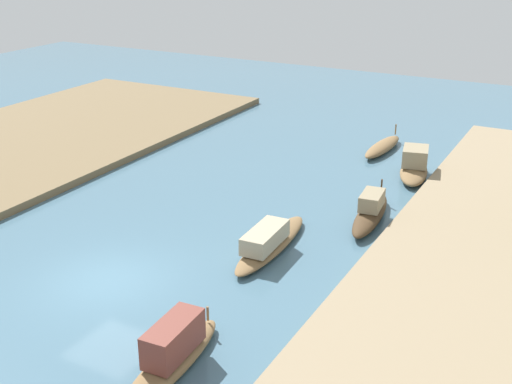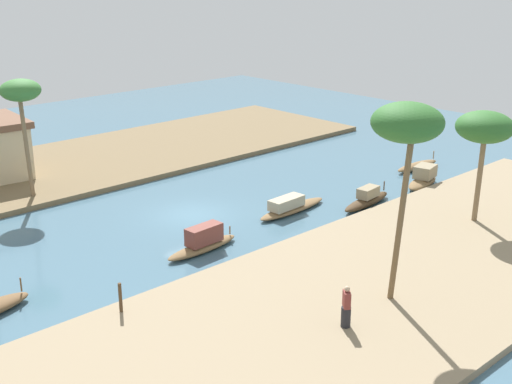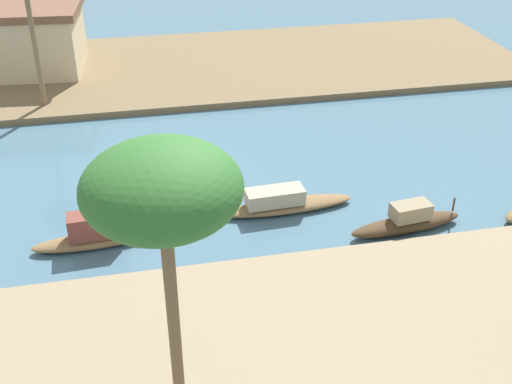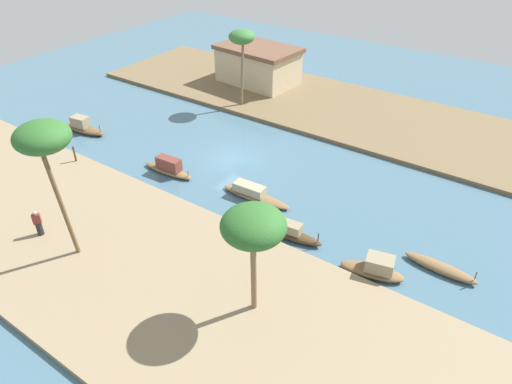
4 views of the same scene
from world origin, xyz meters
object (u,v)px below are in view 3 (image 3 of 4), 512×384
Objects in this scene: palm_tree_left_near at (162,195)px; sampan_downstream_large at (95,233)px; sampan_with_red_awning at (283,202)px; sampan_near_left_bank at (407,221)px; riverside_building at (10,38)px.

sampan_downstream_large is at bearing 102.25° from palm_tree_left_near.
sampan_downstream_large is 0.83× the size of sampan_with_red_awning.
sampan_near_left_bank is at bearing -31.02° from sampan_with_red_awning.
sampan_downstream_large is at bearing 166.56° from sampan_near_left_bank.
sampan_downstream_large reaches higher than sampan_with_red_awning.
sampan_with_red_awning is at bearing -51.27° from riverside_building.
sampan_near_left_bank is 0.54× the size of palm_tree_left_near.
sampan_near_left_bank is at bearing -10.00° from sampan_downstream_large.
palm_tree_left_near reaches higher than sampan_downstream_large.
sampan_with_red_awning is (7.06, 0.90, -0.13)m from sampan_downstream_large.
riverside_building is (-6.91, 28.45, -5.44)m from palm_tree_left_near.
sampan_downstream_large is 0.53× the size of palm_tree_left_near.
riverside_building is (-15.95, 19.86, 1.85)m from sampan_near_left_bank.
sampan_with_red_awning is 1.17× the size of sampan_near_left_bank.
sampan_downstream_large is 0.51× the size of riverside_building.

